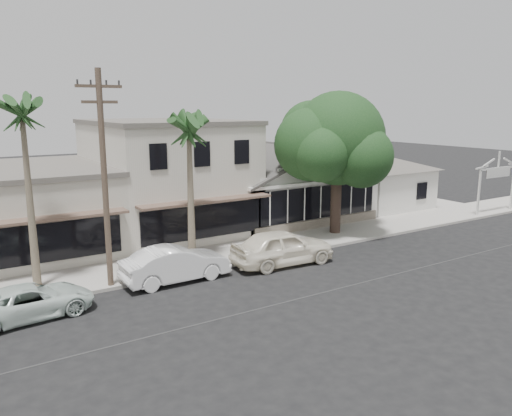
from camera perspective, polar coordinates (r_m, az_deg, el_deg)
ground at (r=22.13m, az=11.24°, el=-8.59°), size 140.00×140.00×0.00m
sidewalk_north at (r=23.82m, az=-14.98°, el=-7.11°), size 90.00×3.50×0.15m
corner_shop at (r=33.98m, az=3.04°, el=3.20°), size 10.40×8.60×5.10m
side_cottage at (r=38.76m, az=13.81°, el=2.24°), size 6.00×6.00×3.00m
arch_sign at (r=38.87m, az=25.93°, el=3.91°), size 4.12×0.12×3.95m
row_building_near at (r=30.95m, az=-10.26°, el=3.40°), size 8.00×10.00×6.50m
row_building_midnear at (r=29.04m, az=-26.82°, el=-0.50°), size 10.00×10.00×4.20m
utility_pole at (r=21.04m, az=-16.95°, el=3.55°), size 1.80×0.24×9.00m
car_0 at (r=24.15m, az=3.04°, el=-4.49°), size 5.23×2.40×1.74m
car_1 at (r=22.16m, az=-9.17°, el=-6.34°), size 4.76×1.73×1.56m
car_2 at (r=20.07m, az=-24.34°, el=-9.68°), size 4.60×2.47×1.23m
shade_tree at (r=29.55m, az=8.91°, el=7.54°), size 7.59×6.86×8.42m
palm_east at (r=23.48m, az=-7.69°, el=9.09°), size 3.46×3.46×7.72m
palm_mid at (r=21.68m, az=-25.19°, el=9.60°), size 2.37×2.37×8.36m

